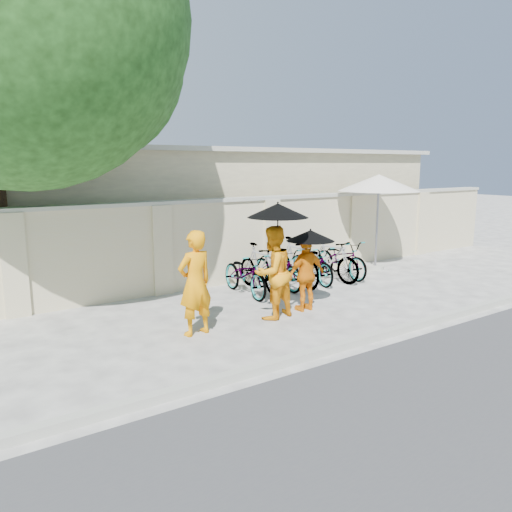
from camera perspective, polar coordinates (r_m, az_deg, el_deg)
ground at (r=9.39m, az=2.93°, el=-7.42°), size 80.00×80.00×0.00m
kerb at (r=8.16m, az=10.31°, el=-9.93°), size 40.00×0.16×0.12m
compound_wall at (r=12.29m, az=-2.40°, el=1.64°), size 20.00×0.30×2.00m
building_behind at (r=15.99m, az=-6.66°, el=5.79°), size 14.00×6.00×3.20m
shade_tree at (r=10.45m, az=-25.80°, el=21.72°), size 6.70×6.20×8.20m
monk_left at (r=8.49m, az=-6.97°, el=-3.09°), size 0.71×0.52×1.81m
monk_center at (r=9.35m, az=1.91°, el=-1.89°), size 0.97×0.82×1.76m
parasol_center at (r=9.14m, az=2.51°, el=5.23°), size 1.13×1.13×1.18m
monk_right at (r=9.92m, az=5.77°, el=-2.10°), size 0.86×0.36×1.47m
parasol_right at (r=9.73m, az=6.24°, el=2.35°), size 0.94×0.94×0.79m
patio_umbrella at (r=14.01m, az=13.85°, el=8.01°), size 2.25×2.25×2.61m
bike_0 at (r=11.07m, az=-1.25°, el=-2.06°), size 0.78×1.88×0.96m
bike_1 at (r=11.44m, az=0.48°, el=-1.33°), size 0.62×1.84×1.09m
bike_2 at (r=11.74m, az=2.50°, el=-1.33°), size 0.65×1.84×0.97m
bike_3 at (r=11.99m, az=4.57°, el=-0.67°), size 0.72×1.96×1.15m
bike_4 at (r=12.32m, az=6.42°, el=-0.91°), size 0.81×1.83×0.93m
bike_5 at (r=12.55m, az=8.55°, el=-0.44°), size 0.70×1.82×1.07m
bike_6 at (r=13.01m, az=9.70°, el=-0.30°), size 0.69×1.87×0.97m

